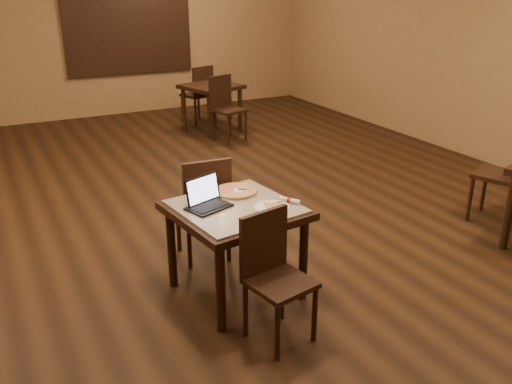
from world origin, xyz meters
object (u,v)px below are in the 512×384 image
other_table_a (211,93)px  other_table_a_chair_near (225,104)px  chair_main_far (205,204)px  tiled_table (236,218)px  laptop (206,199)px  chair_main_near (273,269)px  pizza_pan (236,192)px  other_table_c_chair_far (510,170)px  other_table_a_chair_far (200,91)px

other_table_a → other_table_a_chair_near: 0.59m
chair_main_far → tiled_table: bearing=95.8°
laptop → chair_main_near: bearing=-94.9°
tiled_table → chair_main_near: 0.64m
chair_main_far → laptop: bearing=74.5°
tiled_table → other_table_a_chair_near: 4.55m
chair_main_near → chair_main_far: 1.24m
laptop → other_table_a: laptop is taller
pizza_pan → other_table_c_chair_far: bearing=-6.2°
tiled_table → other_table_a_chair_near: bearing=58.9°
chair_main_far → other_table_a: (1.85, 4.14, 0.09)m
tiled_table → other_table_c_chair_far: size_ratio=0.99×
tiled_table → other_table_a: bearing=61.3°
tiled_table → other_table_c_chair_far: 3.05m
tiled_table → chair_main_far: chair_main_far is taller
other_table_a → pizza_pan: bearing=-127.7°
laptop → other_table_c_chair_far: other_table_c_chair_far is taller
other_table_a → other_table_a_chair_near: size_ratio=1.03×
laptop → pizza_pan: laptop is taller
laptop → pizza_pan: 0.35m
tiled_table → chair_main_far: bearing=83.2°
other_table_a_chair_far → other_table_a: bearing=70.7°
tiled_table → laptop: laptop is taller
pizza_pan → other_table_a_chair_near: bearing=66.6°
chair_main_far → other_table_c_chair_far: size_ratio=0.94×
laptop → pizza_pan: bearing=4.2°
pizza_pan → other_table_a_chair_near: other_table_a_chair_near is taller
tiled_table → other_table_a_chair_far: other_table_a_chair_far is taller
other_table_a → other_table_c_chair_far: 4.99m
pizza_pan → other_table_a: bearing=69.1°
tiled_table → pizza_pan: (0.12, 0.24, 0.11)m
laptop → pizza_pan: size_ratio=1.11×
tiled_table → laptop: bearing=145.7°
other_table_a_chair_near → other_table_c_chair_far: size_ratio=0.96×
other_table_a_chair_far → other_table_c_chair_far: other_table_c_chair_far is taller
chair_main_near → other_table_a_chair_near: 5.13m
chair_main_far → other_table_a_chair_far: 5.09m
pizza_pan → other_table_a_chair_near: 4.29m
other_table_a_chair_far → tiled_table: bearing=53.9°
other_table_a_chair_near → other_table_a: bearing=70.7°
other_table_a → chair_main_near: bearing=-125.9°
other_table_a_chair_near → chair_main_near: bearing=-127.8°
chair_main_near → other_table_a_chair_near: (1.84, 4.79, 0.04)m
other_table_a → other_table_a_chair_near: other_table_a_chair_near is taller
tiled_table → pizza_pan: size_ratio=3.05×
pizza_pan → other_table_a: 4.84m
tiled_table → other_table_a_chair_far: (1.87, 5.35, -0.09)m
chair_main_far → other_table_a_chair_far: other_table_a_chair_far is taller
chair_main_near → other_table_a_chair_near: other_table_a_chair_near is taller
tiled_table → chair_main_near: chair_main_near is taller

